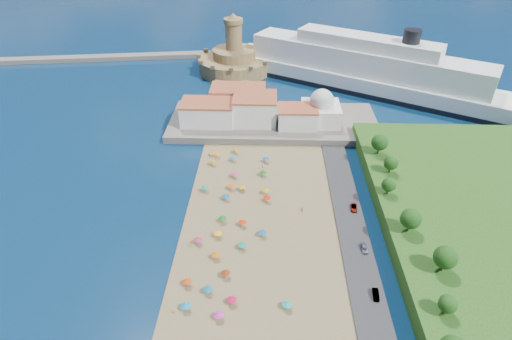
{
  "coord_description": "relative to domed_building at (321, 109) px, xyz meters",
  "views": [
    {
      "loc": [
        8.1,
        -94.97,
        87.44
      ],
      "look_at": [
        4.0,
        25.0,
        8.0
      ],
      "focal_mm": 30.0,
      "sensor_mm": 36.0,
      "label": 1
    }
  ],
  "objects": [
    {
      "name": "terrace",
      "position": [
        -20.0,
        2.0,
        -7.47
      ],
      "size": [
        90.0,
        36.0,
        3.0
      ],
      "primitive_type": "cube",
      "color": "#59544C",
      "rests_on": "ground"
    },
    {
      "name": "ground",
      "position": [
        -30.0,
        -71.0,
        -8.97
      ],
      "size": [
        700.0,
        700.0,
        0.0
      ],
      "primitive_type": "plane",
      "color": "#071938",
      "rests_on": "ground"
    },
    {
      "name": "cruise_ship",
      "position": [
        25.91,
        44.74,
        0.87
      ],
      "size": [
        143.57,
        94.23,
        33.23
      ],
      "color": "black",
      "rests_on": "ground"
    },
    {
      "name": "hillside_trees",
      "position": [
        18.59,
        -76.28,
        1.27
      ],
      "size": [
        12.82,
        103.59,
        7.68
      ],
      "color": "#382314",
      "rests_on": "hillside"
    },
    {
      "name": "fortress",
      "position": [
        -42.0,
        67.0,
        -2.29
      ],
      "size": [
        40.0,
        40.0,
        32.4
      ],
      "color": "#9E844F",
      "rests_on": "ground"
    },
    {
      "name": "waterfront_buildings",
      "position": [
        -33.05,
        2.64,
        -1.1
      ],
      "size": [
        57.0,
        29.0,
        11.0
      ],
      "color": "silver",
      "rests_on": "terrace"
    },
    {
      "name": "breakwater",
      "position": [
        -140.0,
        82.0,
        -7.67
      ],
      "size": [
        199.03,
        34.77,
        2.6
      ],
      "primitive_type": "cube",
      "rotation": [
        0.0,
        0.0,
        0.14
      ],
      "color": "#59544C",
      "rests_on": "ground"
    },
    {
      "name": "domed_building",
      "position": [
        0.0,
        0.0,
        0.0
      ],
      "size": [
        16.0,
        16.0,
        15.0
      ],
      "color": "silver",
      "rests_on": "terrace"
    },
    {
      "name": "beachgoers",
      "position": [
        -32.92,
        -66.15,
        -7.84
      ],
      "size": [
        35.06,
        96.75,
        1.87
      ],
      "color": "tan",
      "rests_on": "beach"
    },
    {
      "name": "jetty",
      "position": [
        -42.0,
        37.0,
        -7.77
      ],
      "size": [
        18.0,
        70.0,
        2.4
      ],
      "primitive_type": "cube",
      "color": "#59544C",
      "rests_on": "ground"
    },
    {
      "name": "parked_cars",
      "position": [
        6.0,
        -83.5,
        -7.62
      ],
      "size": [
        2.48,
        59.93,
        1.45
      ],
      "color": "gray",
      "rests_on": "promenade"
    },
    {
      "name": "beach_parasols",
      "position": [
        -32.27,
        -80.99,
        -6.83
      ],
      "size": [
        31.39,
        116.74,
        2.2
      ],
      "color": "gray",
      "rests_on": "beach"
    }
  ]
}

